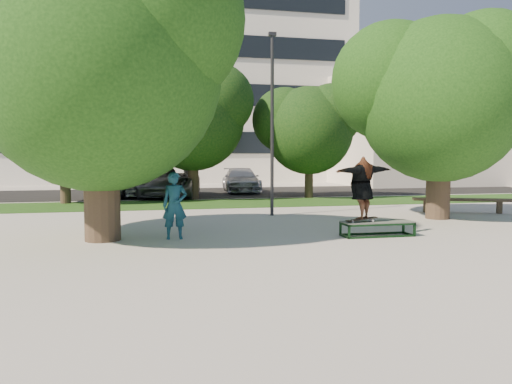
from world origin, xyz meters
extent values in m
plane|color=#A59E97|center=(0.00, 0.00, 0.00)|extent=(120.00, 120.00, 0.00)
cube|color=#194012|center=(1.00, 9.50, 0.01)|extent=(30.00, 4.00, 0.02)
cube|color=black|center=(0.00, 16.00, 0.01)|extent=(40.00, 8.00, 0.01)
cylinder|color=#38281E|center=(-4.20, 1.00, 1.60)|extent=(0.84, 0.84, 3.20)
sphere|color=#163D10|center=(-4.20, 1.00, 4.07)|extent=(5.80, 5.80, 5.80)
sphere|color=#163D10|center=(-5.65, 1.87, 4.79)|extent=(4.35, 4.35, 4.35)
sphere|color=#163D10|center=(-2.90, 0.42, 5.08)|extent=(4.06, 4.06, 4.06)
cylinder|color=#38281E|center=(6.00, 3.00, 1.50)|extent=(0.76, 0.76, 3.00)
sphere|color=#163D10|center=(6.00, 3.00, 3.78)|extent=(5.20, 5.20, 5.20)
sphere|color=#163D10|center=(4.70, 3.78, 4.43)|extent=(3.90, 3.90, 3.90)
sphere|color=#163D10|center=(7.17, 2.48, 4.69)|extent=(3.64, 3.64, 3.64)
cylinder|color=#38281E|center=(-6.50, 11.00, 1.40)|extent=(0.44, 0.44, 2.80)
sphere|color=black|center=(-6.50, 11.00, 3.46)|extent=(4.40, 4.40, 4.40)
sphere|color=black|center=(-7.60, 11.66, 4.01)|extent=(3.30, 3.30, 3.30)
sphere|color=black|center=(-5.51, 10.56, 4.23)|extent=(3.08, 3.08, 3.08)
cylinder|color=#38281E|center=(-1.00, 12.00, 1.50)|extent=(0.50, 0.50, 3.00)
sphere|color=black|center=(-1.00, 12.00, 3.72)|extent=(4.80, 4.80, 4.80)
sphere|color=black|center=(-2.20, 12.72, 4.32)|extent=(3.60, 3.60, 3.60)
sphere|color=black|center=(0.08, 11.52, 4.56)|extent=(3.36, 3.36, 3.36)
cylinder|color=#38281E|center=(4.50, 11.50, 1.30)|extent=(0.40, 0.40, 2.60)
sphere|color=black|center=(4.50, 11.50, 3.23)|extent=(4.20, 4.20, 4.20)
sphere|color=black|center=(3.45, 12.13, 3.75)|extent=(3.15, 3.15, 3.15)
sphere|color=black|center=(5.45, 11.08, 3.96)|extent=(2.94, 2.94, 2.94)
cylinder|color=#2D2D30|center=(1.00, 5.00, 3.00)|extent=(0.12, 0.12, 6.00)
cube|color=#2D2D30|center=(1.00, 5.00, 6.05)|extent=(0.25, 0.15, 0.12)
cube|color=silver|center=(-2.00, 32.00, 8.00)|extent=(30.00, 14.00, 16.00)
cube|color=black|center=(-2.00, 24.94, 3.00)|extent=(27.60, 0.12, 1.60)
cube|color=black|center=(-2.00, 24.94, 6.50)|extent=(27.60, 0.12, 1.60)
cube|color=black|center=(-2.00, 24.94, 10.00)|extent=(27.60, 0.12, 1.60)
cube|color=silver|center=(18.00, 22.00, 4.00)|extent=(15.00, 10.00, 8.00)
cube|color=#475147|center=(2.50, 0.17, 0.36)|extent=(1.80, 0.60, 0.03)
cylinder|color=white|center=(1.80, 0.09, 0.40)|extent=(0.06, 0.03, 0.06)
cylinder|color=white|center=(1.80, 0.25, 0.40)|extent=(0.06, 0.03, 0.06)
cylinder|color=white|center=(2.34, 0.09, 0.40)|extent=(0.06, 0.03, 0.06)
cylinder|color=white|center=(2.34, 0.25, 0.40)|extent=(0.06, 0.03, 0.06)
cube|color=black|center=(2.07, 0.17, 0.44)|extent=(0.78, 0.20, 0.10)
imported|color=#592C26|center=(2.07, 0.17, 1.23)|extent=(1.96, 1.22, 1.55)
imported|color=#17485A|center=(-2.50, 0.86, 0.82)|extent=(0.61, 0.42, 1.64)
cube|color=brown|center=(6.65, 4.76, 0.22)|extent=(0.22, 0.22, 0.45)
cube|color=brown|center=(8.93, 3.79, 0.22)|extent=(0.22, 0.22, 0.45)
cube|color=brown|center=(7.79, 4.28, 0.47)|extent=(3.28, 1.73, 0.09)
imported|color=#A2A3A7|center=(-3.50, 14.05, 0.68)|extent=(1.83, 4.09, 1.36)
imported|color=black|center=(-4.50, 14.12, 0.67)|extent=(2.18, 4.25, 1.34)
imported|color=#58585D|center=(-2.00, 13.50, 0.76)|extent=(3.54, 5.88, 1.53)
imported|color=silver|center=(2.03, 15.97, 0.67)|extent=(2.25, 4.77, 1.34)
camera|label=1|loc=(-3.19, -11.32, 2.02)|focal=35.00mm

